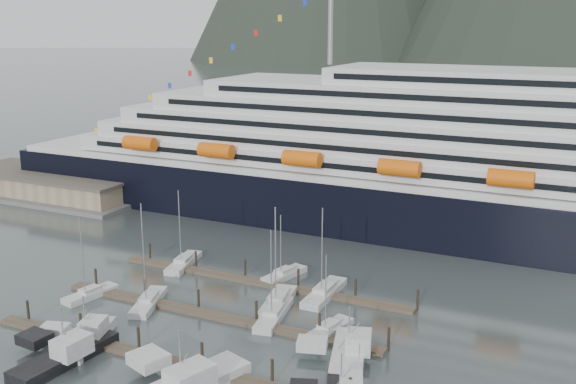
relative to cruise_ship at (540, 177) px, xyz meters
The scene contains 17 objects.
ground 63.76m from the cruise_ship, 118.66° to the right, with size 1600.00×1600.00×0.00m, color #44504F.
cruise_ship is the anchor object (origin of this frame).
warehouse 103.31m from the cruise_ship, behind, with size 46.00×20.00×5.80m.
dock_near 74.63m from the cruise_ship, 118.31° to the right, with size 48.18×2.28×3.20m.
dock_mid 63.65m from the cruise_ship, 123.96° to the right, with size 48.18×2.28×3.20m.
dock_far 53.59m from the cruise_ship, 131.95° to the right, with size 48.18×2.28×3.20m.
sailboat_a 77.50m from the cruise_ship, 135.27° to the right, with size 3.99×8.63×12.54m.
sailboat_b 70.29m from the cruise_ship, 130.67° to the right, with size 5.60×10.10×15.39m.
sailboat_c 54.69m from the cruise_ship, 122.63° to the right, with size 5.12×11.26×15.11m.
sailboat_d 57.14m from the cruise_ship, 119.53° to the right, with size 4.47×11.11×13.00m.
sailboat_e 63.29m from the cruise_ship, 143.02° to the right, with size 4.59×10.29×13.25m.
sailboat_f 49.29m from the cruise_ship, 133.14° to the right, with size 4.35×8.80×10.61m.
sailboat_g 47.40m from the cruise_ship, 121.99° to the right, with size 2.99×11.42×13.99m.
sailboat_h 54.57m from the cruise_ship, 111.12° to the right, with size 4.00×8.64×11.18m.
trawler_a 83.40m from the cruise_ship, 122.22° to the right, with size 10.02×13.84×7.47m.
trawler_b 80.13m from the cruise_ship, 124.60° to the right, with size 8.99×11.18×6.89m.
trawler_e 58.08m from the cruise_ship, 104.88° to the right, with size 9.53×11.89×7.36m.
Camera 1 is at (40.28, -67.49, 38.43)m, focal length 42.00 mm.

